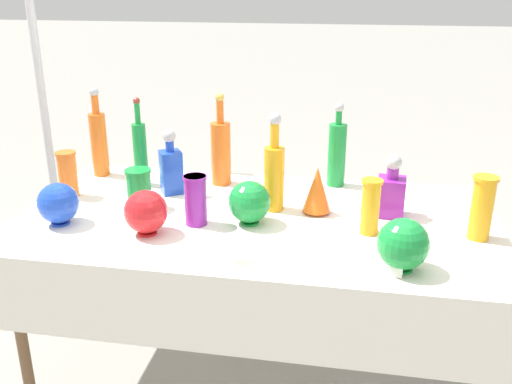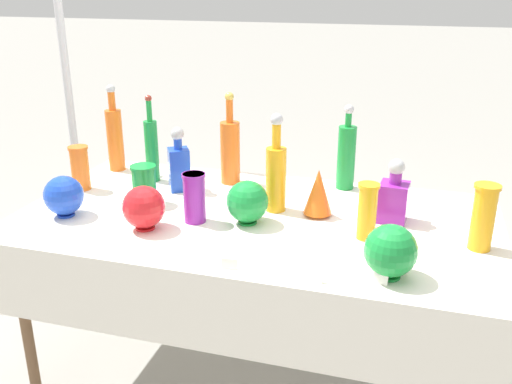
{
  "view_description": "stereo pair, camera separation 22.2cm",
  "coord_description": "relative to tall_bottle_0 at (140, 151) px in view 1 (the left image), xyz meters",
  "views": [
    {
      "loc": [
        0.37,
        -2.04,
        1.65
      ],
      "look_at": [
        0.0,
        0.0,
        0.86
      ],
      "focal_mm": 40.0,
      "sensor_mm": 36.0,
      "label": 1
    },
    {
      "loc": [
        0.58,
        -1.99,
        1.65
      ],
      "look_at": [
        0.0,
        0.0,
        0.86
      ],
      "focal_mm": 40.0,
      "sensor_mm": 36.0,
      "label": 2
    }
  ],
  "objects": [
    {
      "name": "tall_bottle_0",
      "position": [
        0.0,
        0.0,
        0.0
      ],
      "size": [
        0.06,
        0.06,
        0.4
      ],
      "color": "#198C38",
      "rests_on": "display_table"
    },
    {
      "name": "square_decanter_1",
      "position": [
        0.17,
        -0.08,
        -0.04
      ],
      "size": [
        0.12,
        0.12,
        0.28
      ],
      "color": "blue",
      "rests_on": "display_table"
    },
    {
      "name": "tall_bottle_3",
      "position": [
        0.35,
        0.08,
        0.0
      ],
      "size": [
        0.09,
        0.09,
        0.42
      ],
      "color": "orange",
      "rests_on": "display_table"
    },
    {
      "name": "round_bowl_2",
      "position": [
        0.21,
        -0.5,
        -0.07
      ],
      "size": [
        0.16,
        0.16,
        0.17
      ],
      "color": "red",
      "rests_on": "display_table"
    },
    {
      "name": "slender_vase_3",
      "position": [
        0.36,
        -0.38,
        -0.05
      ],
      "size": [
        0.09,
        0.09,
        0.19
      ],
      "color": "purple",
      "rests_on": "display_table"
    },
    {
      "name": "round_bowl_0",
      "position": [
        -0.15,
        -0.48,
        -0.07
      ],
      "size": [
        0.16,
        0.16,
        0.16
      ],
      "color": "blue",
      "rests_on": "display_table"
    },
    {
      "name": "slender_vase_2",
      "position": [
        -0.25,
        -0.2,
        -0.05
      ],
      "size": [
        0.09,
        0.09,
        0.2
      ],
      "color": "orange",
      "rests_on": "display_table"
    },
    {
      "name": "ground_plane",
      "position": [
        0.57,
        -0.27,
        -0.92
      ],
      "size": [
        40.0,
        40.0,
        0.0
      ],
      "primitive_type": "plane",
      "color": "gray"
    },
    {
      "name": "price_tag_left",
      "position": [
        0.62,
        -0.71,
        -0.14
      ],
      "size": [
        0.06,
        0.02,
        0.04
      ],
      "primitive_type": "cube",
      "rotation": [
        -0.21,
        0.0,
        0.09
      ],
      "color": "white",
      "rests_on": "display_table"
    },
    {
      "name": "slender_vase_0",
      "position": [
        0.09,
        -0.27,
        -0.07
      ],
      "size": [
        0.11,
        0.11,
        0.16
      ],
      "color": "#198C38",
      "rests_on": "display_table"
    },
    {
      "name": "canopy_pole",
      "position": [
        -0.69,
        0.42,
        0.16
      ],
      "size": [
        0.18,
        0.18,
        2.68
      ],
      "color": "silver",
      "rests_on": "ground"
    },
    {
      "name": "price_tag_center",
      "position": [
        0.89,
        -0.71,
        -0.14
      ],
      "size": [
        0.06,
        0.02,
        0.04
      ],
      "primitive_type": "cube",
      "rotation": [
        -0.21,
        0.0,
        -0.19
      ],
      "color": "white",
      "rests_on": "display_table"
    },
    {
      "name": "square_decanter_0",
      "position": [
        1.09,
        -0.17,
        -0.06
      ],
      "size": [
        0.11,
        0.11,
        0.25
      ],
      "color": "purple",
      "rests_on": "display_table"
    },
    {
      "name": "tall_bottle_1",
      "position": [
        -0.24,
        0.1,
        0.01
      ],
      "size": [
        0.08,
        0.08,
        0.42
      ],
      "color": "orange",
      "rests_on": "display_table"
    },
    {
      "name": "round_bowl_1",
      "position": [
        1.11,
        -0.62,
        -0.07
      ],
      "size": [
        0.17,
        0.17,
        0.18
      ],
      "color": "#198C38",
      "rests_on": "display_table"
    },
    {
      "name": "display_table",
      "position": [
        0.57,
        -0.3,
        -0.21
      ],
      "size": [
        1.87,
        1.01,
        0.76
      ],
      "color": "white",
      "rests_on": "ground"
    },
    {
      "name": "slender_vase_4",
      "position": [
        1.01,
        -0.35,
        -0.04
      ],
      "size": [
        0.08,
        0.08,
        0.21
      ],
      "color": "orange",
      "rests_on": "display_table"
    },
    {
      "name": "price_tag_right",
      "position": [
        1.09,
        -0.67,
        -0.13
      ],
      "size": [
        0.05,
        0.02,
        0.05
      ],
      "primitive_type": "cube",
      "rotation": [
        -0.21,
        0.0,
        -0.15
      ],
      "color": "white",
      "rests_on": "display_table"
    },
    {
      "name": "slender_vase_1",
      "position": [
        1.4,
        -0.33,
        -0.03
      ],
      "size": [
        0.09,
        0.09,
        0.24
      ],
      "color": "orange",
      "rests_on": "display_table"
    },
    {
      "name": "fluted_vase_0",
      "position": [
        0.81,
        -0.2,
        -0.06
      ],
      "size": [
        0.11,
        0.11,
        0.19
      ],
      "color": "orange",
      "rests_on": "display_table"
    },
    {
      "name": "tall_bottle_2",
      "position": [
        0.63,
        -0.19,
        -0.0
      ],
      "size": [
        0.08,
        0.08,
        0.4
      ],
      "color": "orange",
      "rests_on": "display_table"
    },
    {
      "name": "tall_bottle_4",
      "position": [
        0.86,
        0.15,
        -0.0
      ],
      "size": [
        0.08,
        0.08,
        0.38
      ],
      "color": "#198C38",
      "rests_on": "display_table"
    },
    {
      "name": "round_bowl_3",
      "position": [
        0.56,
        -0.35,
        -0.07
      ],
      "size": [
        0.16,
        0.16,
        0.17
      ],
      "color": "#198C38",
      "rests_on": "display_table"
    }
  ]
}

